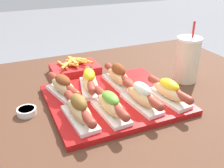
{
  "coord_description": "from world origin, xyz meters",
  "views": [
    {
      "loc": [
        -0.36,
        -0.68,
        1.17
      ],
      "look_at": [
        -0.04,
        0.04,
        0.78
      ],
      "focal_mm": 42.0,
      "sensor_mm": 36.0,
      "label": 1
    }
  ],
  "objects_px": {
    "fries_basket": "(75,68)",
    "hot_dog_4": "(63,86)",
    "hot_dog_1": "(110,104)",
    "sauce_bowl": "(27,111)",
    "hot_dog_5": "(89,81)",
    "drink_cup": "(187,59)",
    "hot_dog_2": "(142,96)",
    "hot_dog_6": "(118,75)",
    "serving_tray": "(114,99)",
    "hot_dog_0": "(79,109)",
    "hot_dog_3": "(169,91)"
  },
  "relations": [
    {
      "from": "hot_dog_0",
      "to": "sauce_bowl",
      "type": "xyz_separation_m",
      "value": [
        -0.13,
        0.12,
        -0.04
      ]
    },
    {
      "from": "hot_dog_2",
      "to": "drink_cup",
      "type": "relative_size",
      "value": 0.89
    },
    {
      "from": "hot_dog_5",
      "to": "hot_dog_6",
      "type": "relative_size",
      "value": 0.98
    },
    {
      "from": "hot_dog_3",
      "to": "sauce_bowl",
      "type": "relative_size",
      "value": 3.44
    },
    {
      "from": "hot_dog_4",
      "to": "drink_cup",
      "type": "bearing_deg",
      "value": -4.51
    },
    {
      "from": "sauce_bowl",
      "to": "hot_dog_3",
      "type": "bearing_deg",
      "value": -16.24
    },
    {
      "from": "hot_dog_1",
      "to": "hot_dog_5",
      "type": "xyz_separation_m",
      "value": [
        -0.0,
        0.18,
        0.0
      ]
    },
    {
      "from": "sauce_bowl",
      "to": "hot_dog_6",
      "type": "bearing_deg",
      "value": 7.55
    },
    {
      "from": "fries_basket",
      "to": "hot_dog_2",
      "type": "bearing_deg",
      "value": -73.79
    },
    {
      "from": "hot_dog_1",
      "to": "fries_basket",
      "type": "distance_m",
      "value": 0.38
    },
    {
      "from": "hot_dog_5",
      "to": "fries_basket",
      "type": "height_order",
      "value": "hot_dog_5"
    },
    {
      "from": "hot_dog_0",
      "to": "hot_dog_2",
      "type": "distance_m",
      "value": 0.2
    },
    {
      "from": "fries_basket",
      "to": "hot_dog_4",
      "type": "bearing_deg",
      "value": -115.68
    },
    {
      "from": "hot_dog_0",
      "to": "drink_cup",
      "type": "height_order",
      "value": "drink_cup"
    },
    {
      "from": "hot_dog_1",
      "to": "drink_cup",
      "type": "height_order",
      "value": "drink_cup"
    },
    {
      "from": "hot_dog_5",
      "to": "fries_basket",
      "type": "bearing_deg",
      "value": 88.62
    },
    {
      "from": "sauce_bowl",
      "to": "fries_basket",
      "type": "bearing_deg",
      "value": 47.38
    },
    {
      "from": "hot_dog_2",
      "to": "drink_cup",
      "type": "bearing_deg",
      "value": 25.28
    },
    {
      "from": "sauce_bowl",
      "to": "drink_cup",
      "type": "distance_m",
      "value": 0.62
    },
    {
      "from": "serving_tray",
      "to": "hot_dog_4",
      "type": "relative_size",
      "value": 2.11
    },
    {
      "from": "hot_dog_0",
      "to": "hot_dog_5",
      "type": "relative_size",
      "value": 1.02
    },
    {
      "from": "hot_dog_3",
      "to": "fries_basket",
      "type": "relative_size",
      "value": 1.06
    },
    {
      "from": "hot_dog_6",
      "to": "hot_dog_5",
      "type": "bearing_deg",
      "value": 178.14
    },
    {
      "from": "serving_tray",
      "to": "drink_cup",
      "type": "relative_size",
      "value": 1.84
    },
    {
      "from": "fries_basket",
      "to": "hot_dog_5",
      "type": "bearing_deg",
      "value": -91.38
    },
    {
      "from": "serving_tray",
      "to": "hot_dog_1",
      "type": "bearing_deg",
      "value": -120.71
    },
    {
      "from": "hot_dog_0",
      "to": "hot_dog_1",
      "type": "height_order",
      "value": "hot_dog_0"
    },
    {
      "from": "hot_dog_1",
      "to": "hot_dog_0",
      "type": "bearing_deg",
      "value": 175.78
    },
    {
      "from": "drink_cup",
      "to": "hot_dog_4",
      "type": "bearing_deg",
      "value": 175.49
    },
    {
      "from": "hot_dog_0",
      "to": "hot_dog_4",
      "type": "xyz_separation_m",
      "value": [
        -0.0,
        0.17,
        -0.0
      ]
    },
    {
      "from": "hot_dog_1",
      "to": "fries_basket",
      "type": "bearing_deg",
      "value": 89.68
    },
    {
      "from": "serving_tray",
      "to": "hot_dog_4",
      "type": "bearing_deg",
      "value": 151.62
    },
    {
      "from": "serving_tray",
      "to": "hot_dog_0",
      "type": "relative_size",
      "value": 2.07
    },
    {
      "from": "hot_dog_2",
      "to": "hot_dog_5",
      "type": "distance_m",
      "value": 0.2
    },
    {
      "from": "hot_dog_5",
      "to": "drink_cup",
      "type": "distance_m",
      "value": 0.39
    },
    {
      "from": "hot_dog_2",
      "to": "hot_dog_6",
      "type": "distance_m",
      "value": 0.17
    },
    {
      "from": "drink_cup",
      "to": "serving_tray",
      "type": "bearing_deg",
      "value": -172.29
    },
    {
      "from": "hot_dog_4",
      "to": "hot_dog_6",
      "type": "relative_size",
      "value": 0.98
    },
    {
      "from": "hot_dog_1",
      "to": "hot_dog_5",
      "type": "relative_size",
      "value": 1.02
    },
    {
      "from": "hot_dog_3",
      "to": "fries_basket",
      "type": "height_order",
      "value": "hot_dog_3"
    },
    {
      "from": "sauce_bowl",
      "to": "fries_basket",
      "type": "relative_size",
      "value": 0.31
    },
    {
      "from": "hot_dog_1",
      "to": "hot_dog_6",
      "type": "xyz_separation_m",
      "value": [
        0.11,
        0.18,
        0.0
      ]
    },
    {
      "from": "sauce_bowl",
      "to": "fries_basket",
      "type": "height_order",
      "value": "fries_basket"
    },
    {
      "from": "hot_dog_0",
      "to": "hot_dog_3",
      "type": "distance_m",
      "value": 0.3
    },
    {
      "from": "drink_cup",
      "to": "hot_dog_3",
      "type": "bearing_deg",
      "value": -142.4
    },
    {
      "from": "hot_dog_1",
      "to": "sauce_bowl",
      "type": "distance_m",
      "value": 0.27
    },
    {
      "from": "sauce_bowl",
      "to": "serving_tray",
      "type": "bearing_deg",
      "value": -7.73
    },
    {
      "from": "hot_dog_2",
      "to": "hot_dog_6",
      "type": "bearing_deg",
      "value": 91.02
    },
    {
      "from": "hot_dog_2",
      "to": "fries_basket",
      "type": "height_order",
      "value": "hot_dog_2"
    },
    {
      "from": "hot_dog_1",
      "to": "hot_dog_5",
      "type": "distance_m",
      "value": 0.18
    }
  ]
}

